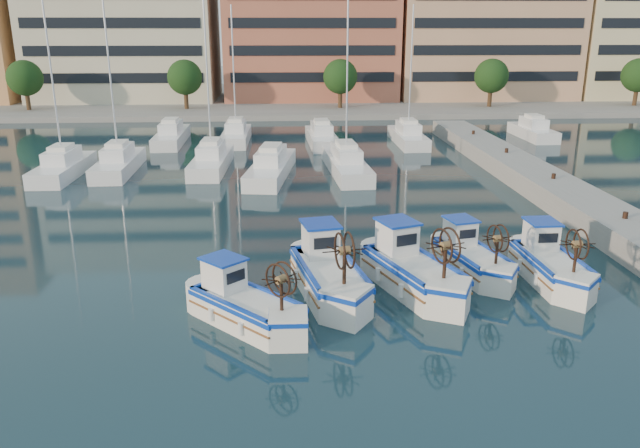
{
  "coord_description": "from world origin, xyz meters",
  "views": [
    {
      "loc": [
        -2.83,
        -20.82,
        9.67
      ],
      "look_at": [
        -1.28,
        5.01,
        1.5
      ],
      "focal_mm": 35.0,
      "sensor_mm": 36.0,
      "label": 1
    }
  ],
  "objects": [
    {
      "name": "yacht_marina",
      "position": [
        -3.55,
        27.53,
        0.53
      ],
      "size": [
        40.0,
        22.84,
        11.5
      ],
      "color": "white",
      "rests_on": "ground"
    },
    {
      "name": "waterfront",
      "position": [
        9.23,
        65.04,
        11.1
      ],
      "size": [
        180.0,
        40.0,
        25.6
      ],
      "color": "gray",
      "rests_on": "ground"
    },
    {
      "name": "ground",
      "position": [
        0.0,
        0.0,
        0.0
      ],
      "size": [
        300.0,
        300.0,
        0.0
      ],
      "primitive_type": "plane",
      "color": "#183340",
      "rests_on": "ground"
    },
    {
      "name": "fishing_boat_c",
      "position": [
        2.01,
        1.21,
        0.86
      ],
      "size": [
        3.53,
        5.15,
        3.11
      ],
      "rotation": [
        0.0,
        0.0,
        0.35
      ],
      "color": "white",
      "rests_on": "ground"
    },
    {
      "name": "quay",
      "position": [
        13.0,
        8.0,
        0.6
      ],
      "size": [
        3.0,
        60.0,
        1.2
      ],
      "primitive_type": "cube",
      "color": "gray",
      "rests_on": "ground"
    },
    {
      "name": "fishing_boat_d",
      "position": [
        4.78,
        2.72,
        0.72
      ],
      "size": [
        2.61,
        4.32,
        2.62
      ],
      "rotation": [
        0.0,
        0.0,
        0.24
      ],
      "color": "white",
      "rests_on": "ground"
    },
    {
      "name": "fishing_boat_a",
      "position": [
        -4.25,
        -1.38,
        0.75
      ],
      "size": [
        4.14,
        4.22,
        2.71
      ],
      "rotation": [
        0.0,
        0.0,
        0.76
      ],
      "color": "white",
      "rests_on": "ground"
    },
    {
      "name": "fishing_boat_e",
      "position": [
        7.67,
        1.71,
        0.76
      ],
      "size": [
        1.92,
        4.47,
        2.77
      ],
      "rotation": [
        0.0,
        0.0,
        0.02
      ],
      "color": "white",
      "rests_on": "ground"
    },
    {
      "name": "fishing_boat_b",
      "position": [
        -1.22,
        0.99,
        0.86
      ],
      "size": [
        2.9,
        5.15,
        3.12
      ],
      "rotation": [
        0.0,
        0.0,
        0.19
      ],
      "color": "white",
      "rests_on": "ground"
    }
  ]
}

